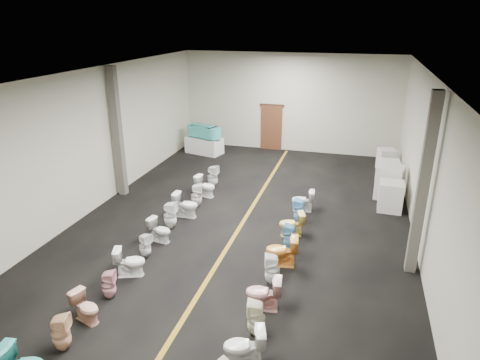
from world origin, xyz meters
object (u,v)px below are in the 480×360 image
at_px(toilet_left_1, 61,333).
at_px(toilet_left_7, 170,215).
at_px(toilet_left_6, 160,230).
at_px(toilet_right_8, 300,211).
at_px(toilet_right_3, 263,293).
at_px(toilet_left_3, 109,285).
at_px(toilet_left_4, 130,262).
at_px(toilet_left_2, 86,307).
at_px(toilet_left_5, 145,245).
at_px(toilet_right_5, 282,251).
at_px(bathtub, 204,131).
at_px(toilet_left_8, 186,205).
at_px(toilet_right_7, 292,224).
at_px(display_table, 204,145).
at_px(appliance_crate_a, 391,196).
at_px(toilet_right_9, 303,201).
at_px(toilet_right_2, 256,318).
at_px(appliance_crate_b, 390,182).
at_px(toilet_left_10, 205,186).
at_px(toilet_left_9, 196,195).
at_px(toilet_right_4, 272,269).
at_px(toilet_left_11, 213,176).
at_px(toilet_right_6, 290,237).
at_px(appliance_crate_c, 388,173).
at_px(toilet_right_1, 244,347).
at_px(appliance_crate_d, 386,160).

height_order(toilet_left_1, toilet_left_7, toilet_left_7).
xyz_separation_m(toilet_left_6, toilet_right_8, (3.62, 2.24, 0.05)).
bearing_deg(toilet_right_3, toilet_left_7, -137.60).
bearing_deg(toilet_left_3, toilet_left_4, -13.82).
bearing_deg(toilet_left_2, toilet_left_5, 17.72).
height_order(toilet_left_2, toilet_right_5, toilet_right_5).
xyz_separation_m(bathtub, toilet_right_3, (5.20, -10.44, -0.68)).
xyz_separation_m(toilet_left_7, toilet_left_8, (0.14, 0.87, -0.03)).
bearing_deg(toilet_left_1, toilet_right_7, -46.95).
bearing_deg(display_table, appliance_crate_a, -28.13).
xyz_separation_m(toilet_right_8, toilet_right_9, (-0.02, 0.88, -0.03)).
distance_m(display_table, toilet_right_2, 12.42).
distance_m(appliance_crate_b, toilet_left_3, 9.98).
xyz_separation_m(toilet_left_10, toilet_right_9, (3.49, -0.30, -0.01)).
bearing_deg(toilet_left_3, toilet_left_9, -14.50).
xyz_separation_m(appliance_crate_a, toilet_left_10, (-6.23, -0.54, -0.11)).
height_order(toilet_left_8, toilet_left_9, toilet_left_9).
relative_size(toilet_right_3, toilet_right_4, 1.00).
relative_size(toilet_left_10, toilet_left_11, 0.89).
bearing_deg(toilet_left_10, toilet_left_8, -169.44).
relative_size(toilet_left_3, toilet_right_5, 0.84).
bearing_deg(toilet_left_8, toilet_right_7, -97.40).
distance_m(toilet_left_11, toilet_right_6, 5.19).
xyz_separation_m(appliance_crate_c, toilet_left_6, (-6.34, -6.41, -0.12)).
bearing_deg(toilet_right_5, toilet_left_7, -115.49).
bearing_deg(toilet_left_5, toilet_right_3, -88.78).
relative_size(toilet_left_10, toilet_right_7, 1.02).
bearing_deg(toilet_left_3, display_table, -4.59).
relative_size(display_table, toilet_left_10, 2.22).
relative_size(toilet_left_5, toilet_right_1, 0.88).
relative_size(appliance_crate_b, toilet_left_7, 1.37).
bearing_deg(bathtub, toilet_left_8, -54.30).
distance_m(toilet_left_9, toilet_right_9, 3.53).
height_order(display_table, toilet_right_6, toilet_right_6).
relative_size(toilet_left_5, toilet_left_11, 0.81).
relative_size(toilet_left_4, toilet_left_6, 1.09).
height_order(toilet_right_5, toilet_right_8, toilet_right_5).
xyz_separation_m(appliance_crate_c, toilet_right_3, (-2.86, -8.57, -0.07)).
xyz_separation_m(appliance_crate_d, toilet_right_7, (-2.82, -6.76, -0.08)).
bearing_deg(toilet_right_6, appliance_crate_c, 160.92).
relative_size(toilet_right_1, toilet_right_8, 0.99).
xyz_separation_m(toilet_left_3, toilet_right_3, (3.43, 0.56, 0.05)).
bearing_deg(toilet_right_4, appliance_crate_d, 148.70).
relative_size(display_table, toilet_left_7, 1.96).
relative_size(appliance_crate_d, toilet_left_2, 1.35).
bearing_deg(toilet_left_8, toilet_left_7, 169.59).
bearing_deg(appliance_crate_d, toilet_right_2, -104.27).
xyz_separation_m(appliance_crate_b, toilet_right_5, (-2.80, -5.35, -0.17)).
bearing_deg(toilet_left_2, toilet_left_10, 16.58).
relative_size(toilet_left_5, toilet_right_8, 0.88).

